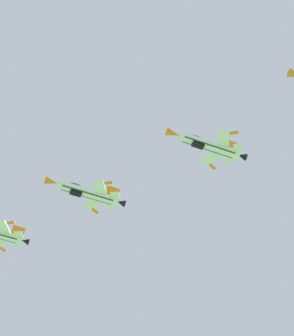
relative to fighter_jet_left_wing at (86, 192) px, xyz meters
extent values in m
cone|color=black|center=(-11.41, 15.39, 2.02)|extent=(1.85, 1.67, 1.36)
cube|color=white|center=(-15.79, 11.85, 1.34)|extent=(2.94, 4.49, 1.16)
cube|color=orange|center=(-14.26, 10.10, 0.85)|extent=(1.70, 1.01, 0.36)
cube|color=orange|center=(-16.22, 19.05, 3.02)|extent=(1.60, 1.49, 0.36)
cube|color=white|center=(-12.70, 13.59, 1.67)|extent=(2.04, 2.43, 0.66)
cube|color=white|center=(-13.34, 16.49, 2.37)|extent=(2.63, 2.76, 0.66)
cube|color=orange|center=(-13.23, 14.57, 3.78)|extent=(2.71, 1.33, 2.58)
cylinder|color=white|center=(0.28, 0.06, 0.00)|extent=(12.09, 4.23, 1.70)
cube|color=#383D47|center=(0.25, 0.19, -0.45)|extent=(10.17, 3.63, 0.80)
cone|color=orange|center=(-6.71, -1.47, 0.00)|extent=(2.68, 2.04, 1.56)
cone|color=black|center=(6.87, 1.51, 0.00)|extent=(1.85, 1.67, 1.36)
ellipsoid|color=#192333|center=(-2.26, -0.68, 0.61)|extent=(3.42, 2.02, 1.37)
cube|color=black|center=(-1.88, -0.18, -0.78)|extent=(2.43, 1.74, 1.12)
cube|color=white|center=(2.48, -1.99, -0.83)|extent=(2.93, 4.44, 1.39)
cube|color=orange|center=(4.00, -3.72, -1.43)|extent=(1.70, 1.01, 0.39)
cube|color=white|center=(1.41, 2.90, 0.66)|extent=(4.09, 4.34, 1.39)
cube|color=orange|center=(2.07, 5.10, 1.26)|extent=(1.61, 1.50, 0.39)
cube|color=white|center=(5.57, -0.27, -0.44)|extent=(2.04, 2.41, 0.78)
cube|color=white|center=(4.94, 2.58, 0.43)|extent=(2.62, 2.74, 0.78)
cube|color=orange|center=(5.07, 0.59, 1.73)|extent=(2.74, 1.47, 2.55)
cylinder|color=white|center=(21.47, -12.48, 1.73)|extent=(12.09, 4.23, 1.70)
cube|color=#383D47|center=(21.44, -12.37, 1.27)|extent=(10.17, 3.62, 0.74)
cone|color=orange|center=(14.48, -14.01, 1.73)|extent=(2.68, 2.04, 1.56)
cone|color=black|center=(28.06, -11.03, 1.73)|extent=(1.85, 1.67, 1.36)
ellipsoid|color=#192333|center=(18.92, -13.20, 2.34)|extent=(3.41, 1.99, 1.33)
cube|color=black|center=(19.32, -12.75, 0.94)|extent=(2.42, 1.71, 1.08)
cube|color=white|center=(23.68, -14.57, 1.01)|extent=(2.94, 4.48, 1.21)
cube|color=orange|center=(25.21, -16.32, 0.50)|extent=(1.70, 1.01, 0.37)
cube|color=white|center=(22.60, -9.62, 2.27)|extent=(4.12, 4.37, 1.21)
cube|color=orange|center=(23.25, -7.39, 2.78)|extent=(1.61, 1.49, 0.37)
cube|color=white|center=(26.77, -12.83, 1.36)|extent=(2.04, 2.43, 0.69)
cube|color=white|center=(26.13, -9.94, 2.09)|extent=(2.63, 2.75, 0.69)
cube|color=orange|center=(26.25, -11.88, 3.48)|extent=(2.72, 1.36, 2.57)
camera|label=1|loc=(2.42, -65.54, -93.06)|focal=63.67mm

